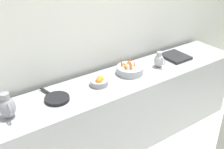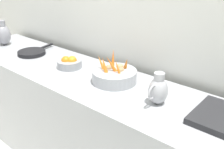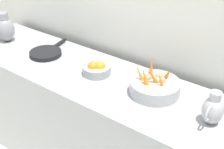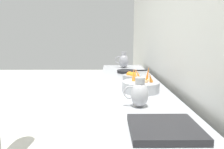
{
  "view_description": "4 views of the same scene",
  "coord_description": "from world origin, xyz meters",
  "px_view_note": "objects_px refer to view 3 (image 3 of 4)",
  "views": [
    {
      "loc": [
        0.71,
        -1.85,
        2.47
      ],
      "look_at": [
        -1.49,
        -0.33,
        1.05
      ],
      "focal_mm": 44.3,
      "sensor_mm": 36.0,
      "label": 1
    },
    {
      "loc": [
        -0.28,
        1.07,
        1.73
      ],
      "look_at": [
        -1.48,
        0.05,
        1.04
      ],
      "focal_mm": 41.39,
      "sensor_mm": 36.0,
      "label": 2
    },
    {
      "loc": [
        -0.11,
        0.75,
        2.02
      ],
      "look_at": [
        -1.51,
        -0.3,
        1.0
      ],
      "focal_mm": 48.87,
      "sensor_mm": 36.0,
      "label": 3
    },
    {
      "loc": [
        -1.31,
        1.68,
        1.38
      ],
      "look_at": [
        -1.33,
        -0.23,
        1.04
      ],
      "focal_mm": 32.13,
      "sensor_mm": 36.0,
      "label": 4
    }
  ],
  "objects_px": {
    "orange_bowl": "(97,69)",
    "metal_pitcher_short": "(213,109)",
    "vegetable_colander": "(154,86)",
    "skillet_on_counter": "(46,53)",
    "metal_pitcher_tall": "(5,29)"
  },
  "relations": [
    {
      "from": "skillet_on_counter",
      "to": "metal_pitcher_tall",
      "type": "bearing_deg",
      "value": -88.52
    },
    {
      "from": "orange_bowl",
      "to": "metal_pitcher_short",
      "type": "height_order",
      "value": "metal_pitcher_short"
    },
    {
      "from": "orange_bowl",
      "to": "metal_pitcher_short",
      "type": "bearing_deg",
      "value": 87.28
    },
    {
      "from": "vegetable_colander",
      "to": "skillet_on_counter",
      "type": "relative_size",
      "value": 0.78
    },
    {
      "from": "metal_pitcher_short",
      "to": "skillet_on_counter",
      "type": "xyz_separation_m",
      "value": [
        -0.03,
        -1.37,
        -0.07
      ]
    },
    {
      "from": "vegetable_colander",
      "to": "metal_pitcher_tall",
      "type": "relative_size",
      "value": 1.27
    },
    {
      "from": "metal_pitcher_short",
      "to": "vegetable_colander",
      "type": "bearing_deg",
      "value": -100.12
    },
    {
      "from": "metal_pitcher_short",
      "to": "skillet_on_counter",
      "type": "relative_size",
      "value": 0.49
    },
    {
      "from": "skillet_on_counter",
      "to": "vegetable_colander",
      "type": "bearing_deg",
      "value": 92.48
    },
    {
      "from": "vegetable_colander",
      "to": "metal_pitcher_tall",
      "type": "bearing_deg",
      "value": -87.86
    },
    {
      "from": "vegetable_colander",
      "to": "skillet_on_counter",
      "type": "bearing_deg",
      "value": -87.52
    },
    {
      "from": "orange_bowl",
      "to": "metal_pitcher_tall",
      "type": "relative_size",
      "value": 0.8
    },
    {
      "from": "metal_pitcher_short",
      "to": "skillet_on_counter",
      "type": "height_order",
      "value": "metal_pitcher_short"
    },
    {
      "from": "orange_bowl",
      "to": "metal_pitcher_tall",
      "type": "height_order",
      "value": "metal_pitcher_tall"
    },
    {
      "from": "metal_pitcher_short",
      "to": "skillet_on_counter",
      "type": "distance_m",
      "value": 1.37
    }
  ]
}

